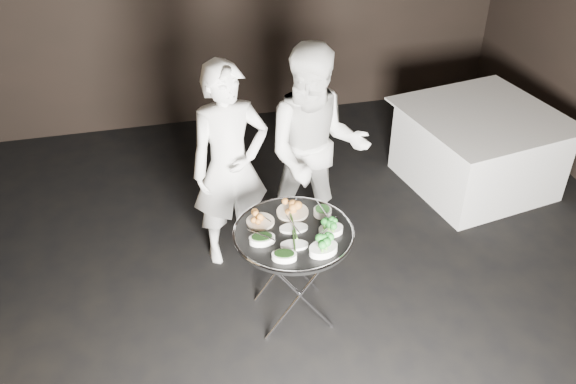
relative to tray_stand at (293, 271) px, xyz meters
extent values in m
cube|color=black|center=(0.03, -0.41, -0.43)|extent=(6.00, 7.00, 0.05)
cylinder|color=silver|center=(0.00, -0.19, -0.05)|extent=(0.49, 0.02, 0.72)
cylinder|color=silver|center=(0.00, -0.19, -0.05)|extent=(0.49, 0.02, 0.72)
cylinder|color=silver|center=(0.00, 0.19, -0.05)|extent=(0.49, 0.02, 0.72)
cylinder|color=silver|center=(0.00, 0.19, -0.05)|extent=(0.49, 0.02, 0.72)
cylinder|color=silver|center=(-0.21, 0.00, 0.28)|extent=(0.02, 0.41, 0.02)
cylinder|color=silver|center=(0.21, 0.00, 0.28)|extent=(0.02, 0.41, 0.02)
cylinder|color=black|center=(0.00, 0.00, 0.32)|extent=(0.77, 0.77, 0.03)
torus|color=silver|center=(0.00, 0.00, 0.33)|extent=(0.79, 0.79, 0.02)
cylinder|color=beige|center=(-0.19, 0.15, 0.34)|extent=(0.19, 0.19, 0.02)
cylinder|color=beige|center=(0.04, 0.20, 0.34)|extent=(0.21, 0.21, 0.02)
cylinder|color=white|center=(0.23, 0.13, 0.36)|extent=(0.12, 0.12, 0.05)
cylinder|color=silver|center=(-0.18, 0.16, 0.39)|extent=(0.11, 0.18, 0.01)
cylinder|color=silver|center=(0.05, 0.21, 0.39)|extent=(0.11, 0.18, 0.01)
cylinder|color=silver|center=(0.23, 0.13, 0.39)|extent=(0.03, 0.20, 0.01)
cylinder|color=silver|center=(-0.22, -0.05, 0.39)|extent=(0.15, 0.15, 0.01)
cylinder|color=silver|center=(0.22, -0.05, 0.39)|extent=(0.15, 0.15, 0.01)
cylinder|color=silver|center=(0.00, 0.01, 0.39)|extent=(0.05, 0.20, 0.01)
imported|color=white|center=(-0.29, 0.76, 0.41)|extent=(0.64, 0.47, 1.62)
imported|color=white|center=(0.37, 0.79, 0.43)|extent=(0.91, 0.77, 1.67)
cube|color=white|center=(2.03, 1.24, -0.05)|extent=(1.13, 1.13, 0.71)
cube|color=white|center=(2.03, 1.24, 0.31)|extent=(1.27, 1.27, 0.02)
camera|label=1|loc=(-0.76, -2.99, 2.78)|focal=38.00mm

